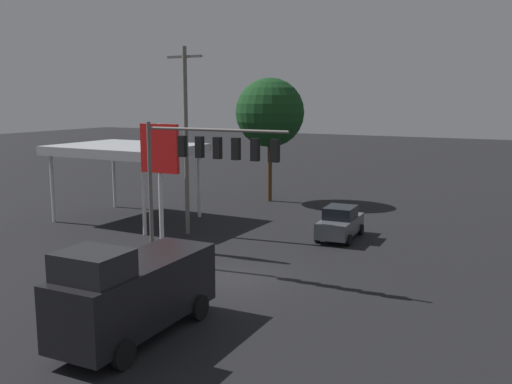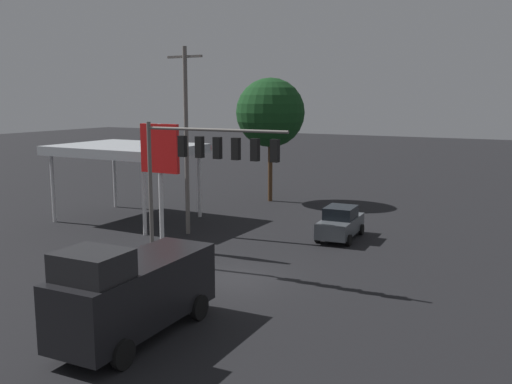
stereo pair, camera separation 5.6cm
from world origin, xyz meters
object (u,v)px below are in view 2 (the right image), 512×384
delivery_truck (133,291)px  sedan_waiting (340,223)px  traffic_signal_assembly (207,157)px  price_sign (160,156)px  fire_hydrant (89,272)px  street_tree (270,113)px  utility_pole (186,137)px

delivery_truck → sedan_waiting: bearing=173.2°
traffic_signal_assembly → price_sign: traffic_signal_assembly is taller
traffic_signal_assembly → delivery_truck: traffic_signal_assembly is taller
delivery_truck → fire_hydrant: size_ratio=7.81×
traffic_signal_assembly → fire_hydrant: 7.48m
traffic_signal_assembly → street_tree: (5.96, -18.34, 1.55)m
utility_pole → delivery_truck: 15.93m
utility_pole → fire_hydrant: (-1.32, 9.69, -5.46)m
price_sign → street_tree: street_tree is taller
street_tree → fire_hydrant: 23.11m
price_sign → sedan_waiting: (-7.75, -6.99, -4.19)m
utility_pole → sedan_waiting: 10.49m
traffic_signal_assembly → delivery_truck: size_ratio=1.11×
price_sign → sedan_waiting: bearing=-138.0°
traffic_signal_assembly → price_sign: 4.97m
utility_pole → sedan_waiting: (-8.66, -3.23, -4.95)m
utility_pole → fire_hydrant: 11.21m
traffic_signal_assembly → price_sign: bearing=-26.6°
utility_pole → street_tree: size_ratio=1.14×
price_sign → street_tree: (1.53, -16.12, 1.92)m
fire_hydrant → price_sign: bearing=-86.1°
delivery_truck → traffic_signal_assembly: bearing=-168.0°
street_tree → delivery_truck: bearing=106.8°
delivery_truck → street_tree: (7.84, -25.93, 5.37)m
price_sign → sedan_waiting: size_ratio=1.52×
sedan_waiting → fire_hydrant: 14.88m
utility_pole → delivery_truck: (-7.22, 13.56, -4.21)m
street_tree → traffic_signal_assembly: bearing=108.0°
traffic_signal_assembly → street_tree: street_tree is taller
price_sign → utility_pole: bearing=-76.4°
delivery_truck → fire_hydrant: bearing=-125.1°
traffic_signal_assembly → street_tree: bearing=-72.0°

